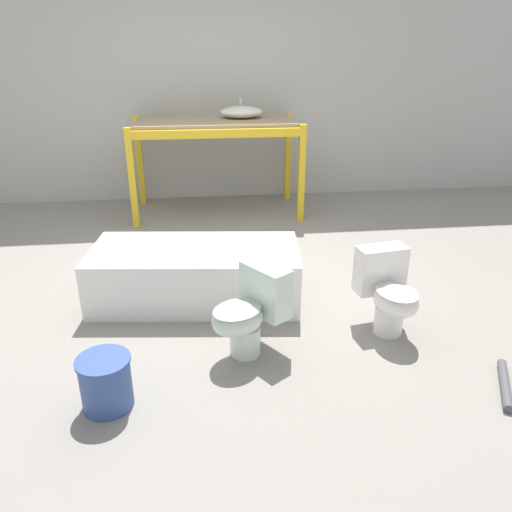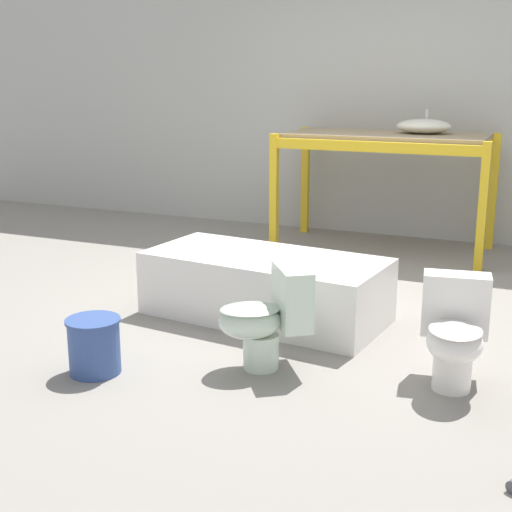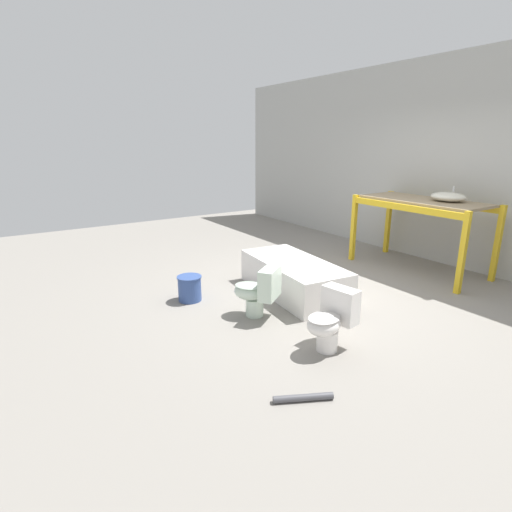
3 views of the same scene
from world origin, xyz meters
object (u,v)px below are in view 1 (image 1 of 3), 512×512
toilet_near (250,311)px  toilet_far (389,291)px  bathtub_main (196,270)px  bucket_white (106,381)px  sink_basin (241,112)px

toilet_near → toilet_far: bearing=64.1°
bathtub_main → bucket_white: bathtub_main is taller
sink_basin → toilet_far: sink_basin is taller
toilet_far → bucket_white: toilet_far is taller
bathtub_main → toilet_near: bearing=-59.9°
toilet_far → bucket_white: (-1.86, -0.61, -0.14)m
sink_basin → bathtub_main: size_ratio=0.29×
toilet_far → bathtub_main: bearing=145.7°
sink_basin → bathtub_main: bearing=-104.2°
sink_basin → bucket_white: size_ratio=1.56×
bathtub_main → toilet_far: (1.34, -0.63, 0.06)m
toilet_far → bucket_white: bearing=-171.0°
bathtub_main → toilet_near: size_ratio=2.84×
sink_basin → toilet_far: bearing=-75.7°
sink_basin → bathtub_main: (-0.59, -2.33, -0.90)m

